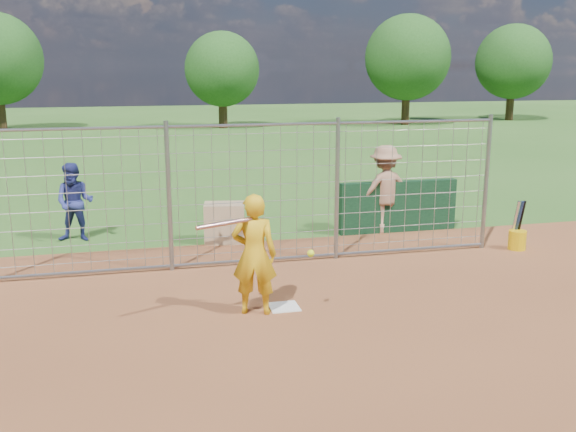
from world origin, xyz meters
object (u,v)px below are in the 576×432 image
object	(u,v)px
bystander_a	(75,202)
equipment_bin	(225,223)
batter	(254,254)
bucket_with_bats	(517,237)
bystander_c	(385,189)

from	to	relation	value
bystander_a	equipment_bin	world-z (taller)	bystander_a
batter	bucket_with_bats	distance (m)	5.97
bystander_a	equipment_bin	distance (m)	3.06
batter	bucket_with_bats	world-z (taller)	batter
bucket_with_bats	bystander_c	bearing A→B (deg)	137.04
batter	bystander_c	xyz separation A→B (m)	(3.55, 3.93, 0.05)
batter	bystander_c	bearing A→B (deg)	-115.71
equipment_bin	bucket_with_bats	distance (m)	5.76
bystander_a	equipment_bin	bearing A→B (deg)	-3.44
bystander_a	equipment_bin	size ratio (longest dim) A/B	2.00
bystander_c	bucket_with_bats	xyz separation A→B (m)	(2.02, -1.88, -0.69)
bystander_c	bucket_with_bats	size ratio (longest dim) A/B	1.92
batter	bystander_a	world-z (taller)	batter
equipment_bin	bystander_a	bearing A→B (deg)	174.04
equipment_bin	bucket_with_bats	bearing A→B (deg)	-9.35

